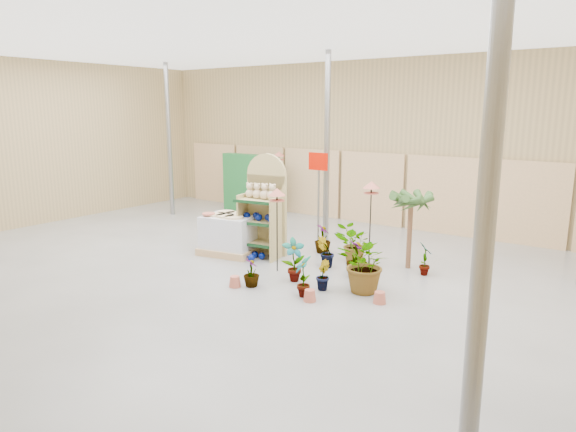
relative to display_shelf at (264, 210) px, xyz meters
name	(u,v)px	position (x,y,z in m)	size (l,w,h in m)	color
room	(258,159)	(0.46, -0.74, 1.19)	(15.20, 12.10, 4.70)	slate
display_shelf	(264,210)	(0.00, 0.00, 0.00)	(1.03, 0.74, 2.24)	tan
teddy_bears	(262,193)	(0.03, -0.11, 0.39)	(0.83, 0.22, 0.35)	beige
gazing_balls_shelf	(260,217)	(0.00, -0.14, -0.14)	(0.82, 0.28, 0.16)	navy
gazing_balls_floor	(250,255)	(-0.06, -0.43, -0.95)	(0.63, 0.39, 0.15)	navy
pallet_stack	(230,234)	(-0.71, -0.33, -0.59)	(1.39, 1.23, 0.90)	tan
charcoal_planters	(253,217)	(-1.49, 1.43, -0.61)	(0.80, 0.50, 1.00)	#2D2D2D
trellis_stock	(250,183)	(-3.34, 3.55, -0.12)	(2.00, 0.30, 1.80)	#1D662D
offer_sign	(318,180)	(0.56, 1.33, 0.55)	(0.50, 0.08, 2.20)	gray
bird_table_front	(277,195)	(0.93, -0.77, 0.53)	(0.34, 0.34, 1.67)	black
bird_table_right	(371,188)	(2.35, 0.44, 0.64)	(0.34, 0.34, 1.79)	black
bird_table_back	(279,156)	(-1.98, 3.21, 0.82)	(0.34, 0.34, 1.98)	black
palm	(411,199)	(2.97, 0.96, 0.40)	(0.70, 0.70, 1.67)	brown
potted_plant_0	(294,260)	(1.55, -1.08, -0.61)	(0.44, 0.30, 0.83)	#305323
potted_plant_3	(357,259)	(2.40, -0.18, -0.66)	(0.41, 0.41, 0.74)	#305323
potted_plant_4	(425,259)	(3.42, 0.70, -0.69)	(0.35, 0.24, 0.67)	#305323
potted_plant_5	(326,252)	(1.59, 0.00, -0.70)	(0.35, 0.28, 0.64)	#305323
potted_plant_6	(353,244)	(1.87, 0.65, -0.63)	(0.71, 0.62, 0.79)	#305323
potted_plant_7	(251,273)	(1.09, -1.76, -0.76)	(0.29, 0.29, 0.52)	#305323
potted_plant_8	(303,276)	(2.13, -1.63, -0.66)	(0.39, 0.26, 0.73)	#305323
potted_plant_9	(323,275)	(2.22, -1.14, -0.76)	(0.29, 0.24, 0.54)	#305323
potted_plant_10	(363,264)	(2.89, -0.89, -0.49)	(0.96, 0.83, 1.07)	#305323
potted_plant_11	(323,239)	(0.96, 0.90, -0.70)	(0.36, 0.36, 0.65)	#305323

